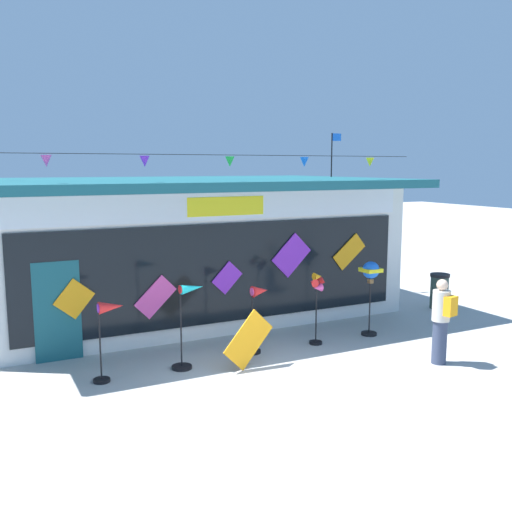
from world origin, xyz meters
TOP-DOWN VIEW (x-y plane):
  - ground_plane at (0.00, 0.00)m, footprint 80.00×80.00m
  - kite_shop_building at (0.52, 6.32)m, footprint 10.49×6.97m
  - wind_spinner_far_left at (-2.45, 1.83)m, footprint 0.59×0.30m
  - wind_spinner_left at (-0.96, 1.84)m, footprint 0.69×0.39m
  - wind_spinner_center_left at (0.65, 2.08)m, footprint 0.54×0.35m
  - wind_spinner_center_right at (2.03, 1.97)m, footprint 0.42×0.28m
  - wind_spinner_right at (3.49, 2.03)m, footprint 0.40×0.40m
  - person_mid_plaza at (3.52, -0.15)m, footprint 0.36×0.47m
  - trash_bin at (6.75, 3.20)m, footprint 0.52×0.52m
  - display_kite_on_ground at (0.06, 1.30)m, footprint 1.12×0.19m

SIDE VIEW (x-z plane):
  - ground_plane at x=0.00m, z-range 0.00..0.00m
  - trash_bin at x=6.75m, z-range 0.01..0.96m
  - display_kite_on_ground at x=0.06m, z-range 0.00..1.12m
  - person_mid_plaza at x=3.52m, z-range 0.05..1.73m
  - wind_spinner_center_left at x=0.65m, z-range 0.25..1.66m
  - wind_spinner_left at x=-0.96m, z-range 0.18..1.82m
  - wind_spinner_far_left at x=-2.45m, z-range 0.35..1.83m
  - wind_spinner_center_right at x=2.03m, z-range 0.34..1.93m
  - wind_spinner_right at x=3.49m, z-range 0.51..2.21m
  - kite_shop_building at x=0.52m, z-range -0.66..4.21m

